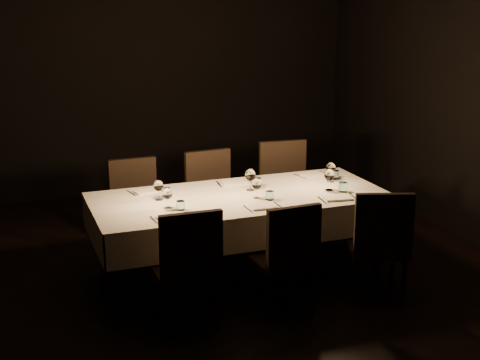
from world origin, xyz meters
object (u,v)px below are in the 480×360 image
object	(u,v)px
dining_table	(240,204)
chair_near_right	(379,241)
chair_near_left	(188,264)
chair_far_left	(136,204)
chair_far_center	(213,197)
chair_far_right	(286,188)
chair_near_center	(287,254)

from	to	relation	value
dining_table	chair_near_right	bearing A→B (deg)	-42.90
chair_near_left	chair_far_left	size ratio (longest dim) A/B	1.02
chair_far_center	chair_near_left	bearing A→B (deg)	-118.98
chair_near_right	chair_far_left	size ratio (longest dim) A/B	1.01
dining_table	chair_far_right	xyz separation A→B (m)	(0.76, 0.73, -0.13)
chair_near_right	chair_far_center	distance (m)	1.82
chair_near_left	chair_near_center	bearing A→B (deg)	178.87
chair_near_left	chair_near_center	distance (m)	0.78
chair_near_right	chair_far_center	xyz separation A→B (m)	(-0.88, 1.59, 0.01)
chair_near_right	chair_far_left	xyz separation A→B (m)	(-1.62, 1.65, -0.01)
chair_far_center	chair_near_right	bearing A→B (deg)	-65.56
chair_near_center	chair_far_left	size ratio (longest dim) A/B	0.98
chair_near_center	chair_far_left	bearing A→B (deg)	-65.98
chair_near_left	chair_far_left	world-z (taller)	chair_near_left
chair_far_center	chair_far_right	distance (m)	0.76
chair_far_center	chair_far_right	world-z (taller)	chair_far_right
dining_table	chair_far_left	bearing A→B (deg)	131.69
dining_table	chair_near_right	distance (m)	1.22
chair_near_left	chair_far_right	size ratio (longest dim) A/B	0.95
chair_far_center	dining_table	bearing A→B (deg)	-94.73
chair_near_left	chair_far_left	xyz separation A→B (m)	(-0.05, 1.58, -0.01)
chair_far_right	chair_far_left	bearing A→B (deg)	-177.91
chair_near_center	chair_near_right	xyz separation A→B (m)	(0.79, -0.04, 0.02)
chair_near_left	dining_table	bearing A→B (deg)	-131.59
dining_table	chair_near_left	bearing A→B (deg)	-132.43
chair_near_center	chair_far_right	size ratio (longest dim) A/B	0.91
chair_far_right	dining_table	bearing A→B (deg)	-130.59
chair_near_left	chair_far_right	world-z (taller)	chair_far_right
chair_far_center	chair_far_right	size ratio (longest dim) A/B	0.96
chair_near_right	dining_table	bearing A→B (deg)	-23.30
chair_far_left	chair_far_right	xyz separation A→B (m)	(1.50, -0.09, 0.03)
dining_table	chair_near_left	world-z (taller)	chair_near_left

